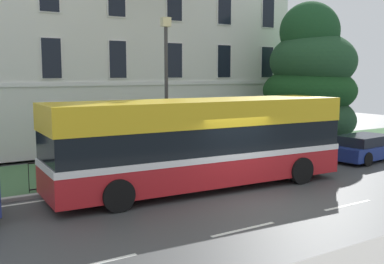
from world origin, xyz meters
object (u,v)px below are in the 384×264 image
(single_decker_bus, at_px, (201,142))
(evergreen_tree, at_px, (311,82))
(parked_hatchback_00, at_px, (365,148))
(georgian_townhouse, at_px, (105,43))
(street_lamp_post, at_px, (166,82))

(single_decker_bus, bearing_deg, evergreen_tree, 27.66)
(parked_hatchback_00, bearing_deg, evergreen_tree, 71.54)
(georgian_townhouse, xyz_separation_m, parked_hatchback_00, (7.26, -12.91, -5.15))
(georgian_townhouse, height_order, parked_hatchback_00, georgian_townhouse)
(single_decker_bus, relative_size, parked_hatchback_00, 2.55)
(evergreen_tree, height_order, street_lamp_post, evergreen_tree)
(evergreen_tree, relative_size, parked_hatchback_00, 1.84)
(parked_hatchback_00, bearing_deg, georgian_townhouse, 114.07)
(georgian_townhouse, relative_size, parked_hatchback_00, 4.64)
(georgian_townhouse, distance_m, evergreen_tree, 12.10)
(evergreen_tree, bearing_deg, street_lamp_post, -170.26)
(georgian_townhouse, relative_size, single_decker_bus, 1.82)
(evergreen_tree, distance_m, single_decker_bus, 11.40)
(georgian_townhouse, height_order, single_decker_bus, georgian_townhouse)
(evergreen_tree, distance_m, parked_hatchback_00, 5.36)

